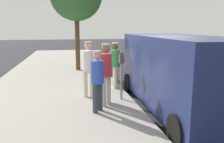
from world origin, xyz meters
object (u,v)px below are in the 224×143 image
Objects in this scene: pedestrian_in_blue at (97,78)px; pedestrian_in_red at (106,70)px; parking_meter_near at (122,67)px; pedestrian_in_green at (115,62)px; pedestrian_in_white at (88,65)px; parked_van at (178,71)px.

pedestrian_in_blue is 0.57m from pedestrian_in_red.
pedestrian_in_green is (-0.09, -1.40, -0.06)m from parking_meter_near.
parking_meter_near is at bearing -132.70° from pedestrian_in_blue.
pedestrian_in_white is at bearing 42.53° from pedestrian_in_green.
pedestrian_in_red is (-0.31, -0.48, 0.10)m from pedestrian_in_blue.
parked_van is (-2.38, -0.18, 0.07)m from pedestrian_in_blue.
pedestrian_in_red is (0.57, 0.47, 0.00)m from parking_meter_near.
parked_van is at bearing 171.78° from pedestrian_in_red.
pedestrian_in_green is (-1.07, -0.98, -0.07)m from pedestrian_in_white.
parked_van is (-1.41, 2.17, 0.04)m from pedestrian_in_green.
pedestrian_in_blue is (0.88, 0.95, -0.09)m from parking_meter_near.
parking_meter_near is at bearing -27.23° from parked_van.
pedestrian_in_blue is 0.97× the size of pedestrian_in_green.
parked_van reaches higher than pedestrian_in_white.
pedestrian_in_red is 0.34× the size of parked_van.
pedestrian_in_white is (0.99, -0.42, 0.01)m from parking_meter_near.
pedestrian_in_white is at bearing -64.93° from pedestrian_in_red.
pedestrian_in_white is 1.07× the size of pedestrian_in_green.
pedestrian_in_white is 1.46m from pedestrian_in_green.
pedestrian_in_white is at bearing -85.35° from pedestrian_in_blue.
pedestrian_in_green is 1.99m from pedestrian_in_red.
pedestrian_in_white is 1.01× the size of pedestrian_in_red.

